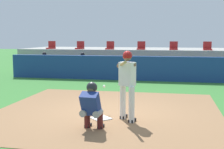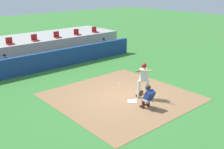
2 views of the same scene
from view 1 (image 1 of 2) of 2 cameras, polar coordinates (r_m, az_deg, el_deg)
name	(u,v)px [view 1 (image 1 of 2)]	position (r m, az deg, el deg)	size (l,w,h in m)	color
ground_plane	(107,112)	(8.83, -0.90, -7.01)	(80.00, 80.00, 0.00)	#387A33
dirt_infield	(107,112)	(8.83, -0.90, -6.97)	(6.40, 6.40, 0.01)	#936B47
home_plate	(101,118)	(8.07, -2.11, -8.20)	(0.44, 0.44, 0.02)	white
batter_at_plate	(127,81)	(7.71, 2.82, -1.24)	(0.56, 0.90, 1.80)	silver
catcher_crouched	(92,104)	(7.06, -3.81, -5.56)	(0.50, 2.09, 1.13)	gray
dugout_wall	(135,68)	(15.06, 4.33, 1.18)	(13.00, 0.30, 1.20)	navy
dugout_bench	(137,73)	(16.09, 4.75, 0.21)	(11.80, 0.44, 0.45)	olive
dugout_player_0	(44,63)	(17.27, -12.70, 2.04)	(0.49, 0.70, 1.30)	#939399
dugout_player_1	(82,64)	(16.50, -5.64, 1.94)	(0.49, 0.70, 1.30)	#939399
stands_platform	(143,60)	(19.41, 5.92, 2.79)	(15.00, 4.40, 1.40)	#9E9E99
stadium_seat_0	(51,47)	(19.23, -11.33, 5.15)	(0.46, 0.46, 0.48)	#A51E1E
stadium_seat_1	(80,47)	(18.60, -6.01, 5.18)	(0.46, 0.46, 0.48)	#A51E1E
stadium_seat_2	(110,47)	(18.14, -0.38, 5.17)	(0.46, 0.46, 0.48)	#A51E1E
stadium_seat_3	(141,47)	(17.85, 5.49, 5.11)	(0.46, 0.46, 0.48)	#A51E1E
stadium_seat_4	(174,47)	(17.76, 11.48, 4.99)	(0.46, 0.46, 0.48)	#A51E1E
stadium_seat_5	(207,48)	(17.86, 17.47, 4.81)	(0.46, 0.46, 0.48)	#A51E1E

